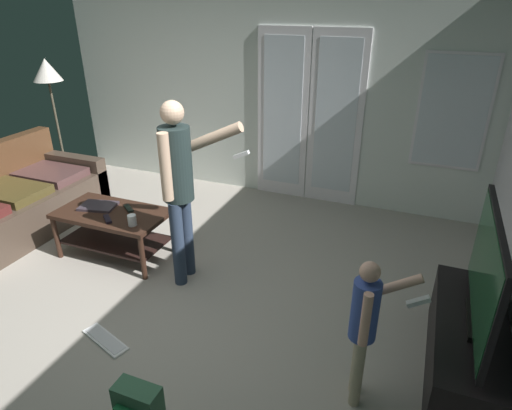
# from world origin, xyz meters

# --- Properties ---
(ground_plane) EXTENTS (5.52, 5.42, 0.02)m
(ground_plane) POSITION_xyz_m (0.00, 0.00, -0.01)
(ground_plane) COLOR #A0988D
(wall_back_with_doors) EXTENTS (5.52, 0.09, 2.83)m
(wall_back_with_doors) POSITION_xyz_m (0.10, 2.68, 1.37)
(wall_back_with_doors) COLOR silver
(wall_back_with_doors) RESTS_ON ground_plane
(leather_couch) EXTENTS (0.97, 2.00, 0.90)m
(leather_couch) POSITION_xyz_m (-2.17, 0.55, 0.30)
(leather_couch) COLOR #45372D
(leather_couch) RESTS_ON ground_plane
(coffee_table) EXTENTS (1.08, 0.59, 0.48)m
(coffee_table) POSITION_xyz_m (-0.79, 0.57, 0.35)
(coffee_table) COLOR #321E15
(coffee_table) RESTS_ON ground_plane
(tv_stand) EXTENTS (0.45, 1.30, 0.46)m
(tv_stand) POSITION_xyz_m (2.42, 0.16, 0.23)
(tv_stand) COLOR black
(tv_stand) RESTS_ON ground_plane
(flat_screen_tv) EXTENTS (0.08, 1.21, 0.74)m
(flat_screen_tv) POSITION_xyz_m (2.42, 0.16, 0.83)
(flat_screen_tv) COLOR black
(flat_screen_tv) RESTS_ON tv_stand
(person_adult) EXTENTS (0.70, 0.48, 1.65)m
(person_adult) POSITION_xyz_m (0.07, 0.47, 0.99)
(person_adult) COLOR #2B384E
(person_adult) RESTS_ON ground_plane
(person_child) EXTENTS (0.44, 0.33, 1.04)m
(person_child) POSITION_xyz_m (1.78, -0.30, 0.63)
(person_child) COLOR tan
(person_child) RESTS_ON ground_plane
(floor_lamp) EXTENTS (0.35, 0.35, 1.70)m
(floor_lamp) POSITION_xyz_m (-2.51, 1.75, 1.47)
(floor_lamp) COLOR #34302A
(floor_lamp) RESTS_ON ground_plane
(backpack) EXTENTS (0.29, 0.18, 0.26)m
(backpack) POSITION_xyz_m (0.57, -0.98, 0.13)
(backpack) COLOR #345F44
(backpack) RESTS_ON ground_plane
(loose_keyboard) EXTENTS (0.46, 0.26, 0.02)m
(loose_keyboard) POSITION_xyz_m (-0.08, -0.50, 0.01)
(loose_keyboard) COLOR white
(loose_keyboard) RESTS_ON ground_plane
(laptop_closed) EXTENTS (0.39, 0.31, 0.03)m
(laptop_closed) POSITION_xyz_m (-0.97, 0.60, 0.50)
(laptop_closed) COLOR #3B3039
(laptop_closed) RESTS_ON coffee_table
(cup_near_edge) EXTENTS (0.08, 0.08, 0.10)m
(cup_near_edge) POSITION_xyz_m (-0.43, 0.41, 0.53)
(cup_near_edge) COLOR white
(cup_near_edge) RESTS_ON coffee_table
(tv_remote_black) EXTENTS (0.17, 0.14, 0.02)m
(tv_remote_black) POSITION_xyz_m (-0.66, 0.67, 0.49)
(tv_remote_black) COLOR black
(tv_remote_black) RESTS_ON coffee_table
(dvd_remote_slim) EXTENTS (0.16, 0.15, 0.02)m
(dvd_remote_slim) POSITION_xyz_m (-0.71, 0.41, 0.49)
(dvd_remote_slim) COLOR black
(dvd_remote_slim) RESTS_ON coffee_table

